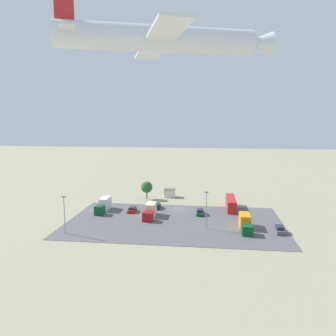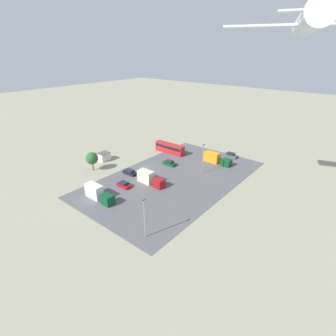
{
  "view_description": "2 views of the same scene",
  "coord_description": "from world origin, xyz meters",
  "views": [
    {
      "loc": [
        -8.17,
        92.42,
        26.41
      ],
      "look_at": [
        -0.08,
        25.91,
        16.18
      ],
      "focal_mm": 35.0,
      "sensor_mm": 36.0,
      "label": 1
    },
    {
      "loc": [
        53.65,
        53.46,
        34.38
      ],
      "look_at": [
        1.37,
        10.56,
        3.44
      ],
      "focal_mm": 28.0,
      "sensor_mm": 36.0,
      "label": 2
    }
  ],
  "objects": [
    {
      "name": "parked_car_3",
      "position": [
        6.35,
        -0.14,
        0.71
      ],
      "size": [
        1.75,
        4.58,
        1.51
      ],
      "color": "black",
      "rests_on": "ground"
    },
    {
      "name": "parked_car_1",
      "position": [
        12.76,
        4.44,
        0.68
      ],
      "size": [
        1.99,
        4.1,
        1.45
      ],
      "rotation": [
        0.0,
        0.0,
        3.14
      ],
      "color": "maroon",
      "rests_on": "ground"
    },
    {
      "name": "bus",
      "position": [
        -15.21,
        -2.24,
        1.86
      ],
      "size": [
        2.51,
        11.62,
        3.3
      ],
      "color": "red",
      "rests_on": "ground"
    },
    {
      "name": "airplane",
      "position": [
        -1.62,
        39.53,
        38.58
      ],
      "size": [
        34.07,
        28.02,
        8.69
      ],
      "rotation": [
        0.0,
        0.0,
        1.89
      ],
      "color": "silver"
    },
    {
      "name": "light_pole_lot_edge",
      "position": [
        -8.11,
        16.14,
        5.06
      ],
      "size": [
        0.9,
        0.28,
        9.09
      ],
      "color": "gray",
      "rests_on": "ground"
    },
    {
      "name": "light_pole_lot_centre",
      "position": [
        24.14,
        23.4,
        4.9
      ],
      "size": [
        0.9,
        0.28,
        8.77
      ],
      "color": "gray",
      "rests_on": "ground"
    },
    {
      "name": "parked_car_2",
      "position": [
        -6.45,
        4.73,
        0.72
      ],
      "size": [
        1.96,
        4.42,
        1.53
      ],
      "color": "#0C4723",
      "rests_on": "ground"
    },
    {
      "name": "parked_truck_0",
      "position": [
        -17.47,
        15.36,
        1.56
      ],
      "size": [
        2.44,
        9.41,
        3.24
      ],
      "color": "#0C4723",
      "rests_on": "ground"
    },
    {
      "name": "tree_near_shed",
      "position": [
        11.46,
        -11.12,
        3.96
      ],
      "size": [
        3.77,
        3.77,
        5.87
      ],
      "color": "brown",
      "rests_on": "ground"
    },
    {
      "name": "parked_car_0",
      "position": [
        -25.13,
        16.9,
        0.75
      ],
      "size": [
        1.99,
        4.49,
        1.61
      ],
      "rotation": [
        0.0,
        0.0,
        3.14
      ],
      "color": "#4C5156",
      "rests_on": "ground"
    },
    {
      "name": "parking_lot_surface",
      "position": [
        0.0,
        11.81,
        0.04
      ],
      "size": [
        54.71,
        32.18,
        0.08
      ],
      "color": "#565659",
      "rests_on": "ground"
    },
    {
      "name": "parked_truck_2",
      "position": [
        21.11,
        4.32,
        1.69
      ],
      "size": [
        2.32,
        8.99,
        3.53
      ],
      "color": "#0C4723",
      "rests_on": "ground"
    },
    {
      "name": "ground_plane",
      "position": [
        0.0,
        0.0,
        0.0
      ],
      "size": [
        400.0,
        400.0,
        0.0
      ],
      "primitive_type": "plane",
      "color": "gray"
    },
    {
      "name": "parked_truck_1",
      "position": [
        6.89,
        8.49,
        1.64
      ],
      "size": [
        2.53,
        8.44,
        3.4
      ],
      "color": "maroon",
      "rests_on": "ground"
    },
    {
      "name": "shed_building",
      "position": [
        4.28,
        -14.95,
        1.35
      ],
      "size": [
        3.76,
        3.23,
        2.69
      ],
      "color": "silver",
      "rests_on": "ground"
    }
  ]
}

